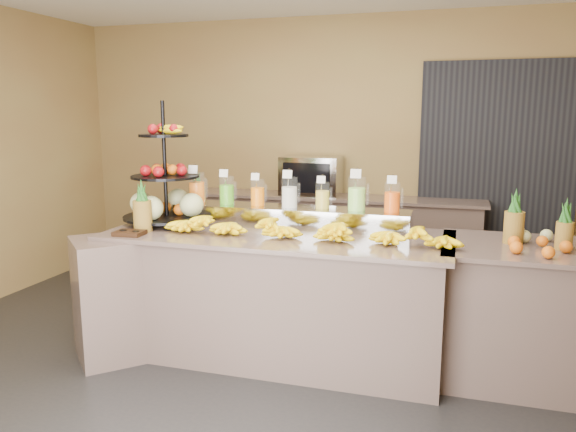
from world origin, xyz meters
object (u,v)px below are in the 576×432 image
at_px(oven_warmer, 312,176).
at_px(banana_heap, 307,227).
at_px(fruit_stand, 171,193).
at_px(pitcher_tray, 289,217).
at_px(right_fruit_pile, 537,239).
at_px(condiment_caddy, 130,233).

bearing_deg(oven_warmer, banana_heap, -76.61).
bearing_deg(oven_warmer, fruit_stand, -110.26).
relative_size(pitcher_tray, right_fruit_pile, 4.54).
height_order(fruit_stand, right_fruit_pile, fruit_stand).
bearing_deg(pitcher_tray, fruit_stand, -169.83).
bearing_deg(pitcher_tray, condiment_caddy, -147.20).
distance_m(fruit_stand, right_fruit_pile, 2.66).
bearing_deg(condiment_caddy, banana_heap, 12.63).
xyz_separation_m(pitcher_tray, oven_warmer, (-0.26, 1.67, 0.13)).
bearing_deg(condiment_caddy, fruit_stand, 80.22).
height_order(condiment_caddy, oven_warmer, oven_warmer).
xyz_separation_m(banana_heap, fruit_stand, (-1.16, 0.20, 0.16)).
xyz_separation_m(fruit_stand, oven_warmer, (0.67, 1.84, -0.04)).
relative_size(banana_heap, right_fruit_pile, 5.21).
bearing_deg(pitcher_tray, banana_heap, -56.68).
xyz_separation_m(condiment_caddy, right_fruit_pile, (2.74, 0.40, 0.05)).
relative_size(fruit_stand, oven_warmer, 1.56).
bearing_deg(condiment_caddy, right_fruit_pile, 8.25).
height_order(pitcher_tray, condiment_caddy, pitcher_tray).
height_order(banana_heap, condiment_caddy, banana_heap).
relative_size(fruit_stand, condiment_caddy, 4.68).
bearing_deg(fruit_stand, condiment_caddy, -109.22).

